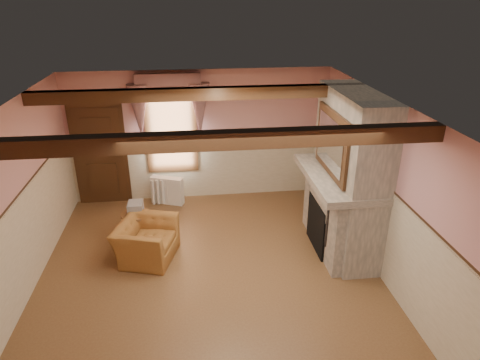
{
  "coord_description": "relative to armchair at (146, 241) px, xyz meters",
  "views": [
    {
      "loc": [
        -0.2,
        -5.75,
        4.23
      ],
      "look_at": [
        0.59,
        0.8,
        1.31
      ],
      "focal_mm": 32.0,
      "sensor_mm": 36.0,
      "label": 1
    }
  ],
  "objects": [
    {
      "name": "bowl",
      "position": [
        3.29,
        0.08,
        1.13
      ],
      "size": [
        0.34,
        0.34,
        0.08
      ],
      "primitive_type": "imported",
      "color": "brown",
      "rests_on": "mantel"
    },
    {
      "name": "fireplace",
      "position": [
        3.47,
        -0.04,
        1.07
      ],
      "size": [
        0.85,
        2.0,
        2.8
      ],
      "primitive_type": "cube",
      "color": "gray",
      "rests_on": "floor"
    },
    {
      "name": "chair_rail",
      "position": [
        1.04,
        -0.64,
        1.17
      ],
      "size": [
        5.5,
        6.0,
        0.08
      ],
      "primitive_type": null,
      "color": "black",
      "rests_on": "wainscot"
    },
    {
      "name": "wall_back",
      "position": [
        1.04,
        2.36,
        1.07
      ],
      "size": [
        5.5,
        0.02,
        2.8
      ],
      "primitive_type": "cube",
      "color": "pink",
      "rests_on": "floor"
    },
    {
      "name": "book_stack",
      "position": [
        -0.21,
        0.64,
        0.32
      ],
      "size": [
        0.26,
        0.32,
        0.2
      ],
      "primitive_type": "cube",
      "rotation": [
        0.0,
        0.0,
        -0.01
      ],
      "color": "#B7AD8C",
      "rests_on": "side_table"
    },
    {
      "name": "mantel",
      "position": [
        3.29,
        -0.04,
        1.03
      ],
      "size": [
        1.05,
        2.05,
        0.12
      ],
      "primitive_type": "cube",
      "color": "gray",
      "rests_on": "fireplace"
    },
    {
      "name": "armchair",
      "position": [
        0.0,
        0.0,
        0.0
      ],
      "size": [
        1.14,
        1.23,
        0.66
      ],
      "primitive_type": "imported",
      "rotation": [
        0.0,
        0.0,
        1.29
      ],
      "color": "#9E662D",
      "rests_on": "floor"
    },
    {
      "name": "window",
      "position": [
        0.44,
        2.33,
        1.32
      ],
      "size": [
        1.06,
        0.08,
        2.02
      ],
      "primitive_type": "cube",
      "color": "white",
      "rests_on": "wall_back"
    },
    {
      "name": "wall_left",
      "position": [
        -1.71,
        -0.64,
        1.07
      ],
      "size": [
        0.02,
        6.0,
        2.8
      ],
      "primitive_type": "cube",
      "color": "pink",
      "rests_on": "floor"
    },
    {
      "name": "radiator",
      "position": [
        0.28,
        2.06,
        -0.03
      ],
      "size": [
        0.72,
        0.42,
        0.6
      ],
      "primitive_type": "cube",
      "rotation": [
        0.0,
        0.0,
        -0.38
      ],
      "color": "white",
      "rests_on": "floor"
    },
    {
      "name": "wall_right",
      "position": [
        3.79,
        -0.64,
        1.07
      ],
      "size": [
        0.02,
        6.0,
        2.8
      ],
      "primitive_type": "cube",
      "color": "pink",
      "rests_on": "floor"
    },
    {
      "name": "wall_front",
      "position": [
        1.04,
        -3.64,
        1.07
      ],
      "size": [
        5.5,
        0.02,
        2.8
      ],
      "primitive_type": "cube",
      "color": "pink",
      "rests_on": "floor"
    },
    {
      "name": "oil_lamp",
      "position": [
        3.29,
        0.65,
        1.23
      ],
      "size": [
        0.11,
        0.11,
        0.28
      ],
      "primitive_type": "cylinder",
      "color": "#C28036",
      "rests_on": "mantel"
    },
    {
      "name": "window_drapes",
      "position": [
        0.44,
        2.24,
        1.92
      ],
      "size": [
        1.3,
        0.14,
        1.4
      ],
      "primitive_type": "cube",
      "color": "gray",
      "rests_on": "wall_back"
    },
    {
      "name": "candle_red",
      "position": [
        3.29,
        -0.4,
        1.17
      ],
      "size": [
        0.06,
        0.06,
        0.16
      ],
      "primitive_type": "cylinder",
      "color": "#A42114",
      "rests_on": "mantel"
    },
    {
      "name": "door",
      "position": [
        -1.06,
        2.3,
        0.72
      ],
      "size": [
        1.1,
        0.1,
        2.1
      ],
      "primitive_type": "cube",
      "color": "black",
      "rests_on": "floor"
    },
    {
      "name": "ceiling_beam_front",
      "position": [
        1.04,
        -1.84,
        2.37
      ],
      "size": [
        5.5,
        0.18,
        0.2
      ],
      "primitive_type": "cube",
      "color": "black",
      "rests_on": "ceiling"
    },
    {
      "name": "floor",
      "position": [
        1.04,
        -0.64,
        -0.33
      ],
      "size": [
        5.5,
        6.0,
        0.01
      ],
      "primitive_type": "cube",
      "color": "brown",
      "rests_on": "ground"
    },
    {
      "name": "side_table",
      "position": [
        -0.22,
        0.61,
        -0.06
      ],
      "size": [
        0.56,
        0.56,
        0.55
      ],
      "primitive_type": "cylinder",
      "rotation": [
        0.0,
        0.0,
        -0.05
      ],
      "color": "brown",
      "rests_on": "floor"
    },
    {
      "name": "jar_yellow",
      "position": [
        3.29,
        -0.51,
        1.15
      ],
      "size": [
        0.06,
        0.06,
        0.12
      ],
      "primitive_type": "cylinder",
      "color": "yellow",
      "rests_on": "mantel"
    },
    {
      "name": "overmantel_mirror",
      "position": [
        3.1,
        -0.04,
        1.64
      ],
      "size": [
        0.06,
        1.44,
        1.04
      ],
      "primitive_type": "cube",
      "color": "silver",
      "rests_on": "fireplace"
    },
    {
      "name": "ceiling_beam_back",
      "position": [
        1.04,
        0.56,
        2.37
      ],
      "size": [
        5.5,
        0.18,
        0.2
      ],
      "primitive_type": "cube",
      "color": "black",
      "rests_on": "ceiling"
    },
    {
      "name": "mantel_clock",
      "position": [
        3.29,
        0.77,
        1.19
      ],
      "size": [
        0.14,
        0.24,
        0.2
      ],
      "primitive_type": "cube",
      "color": "black",
      "rests_on": "mantel"
    },
    {
      "name": "ceiling",
      "position": [
        1.04,
        -0.64,
        2.47
      ],
      "size": [
        5.5,
        6.0,
        0.01
      ],
      "primitive_type": "cube",
      "color": "silver",
      "rests_on": "wall_back"
    },
    {
      "name": "wainscot",
      "position": [
        1.04,
        -0.64,
        0.42
      ],
      "size": [
        5.5,
        6.0,
        1.5
      ],
      "primitive_type": null,
      "color": "beige",
      "rests_on": "floor"
    },
    {
      "name": "firebox",
      "position": [
        3.04,
        -0.04,
        0.12
      ],
      "size": [
        0.2,
        0.95,
        0.9
      ],
      "primitive_type": "cube",
      "color": "black",
      "rests_on": "floor"
    }
  ]
}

